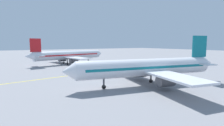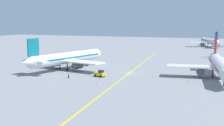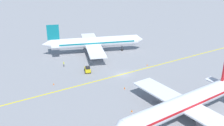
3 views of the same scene
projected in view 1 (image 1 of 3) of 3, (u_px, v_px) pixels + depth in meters
The scene contains 10 objects.
ground_plane at pixel (99, 72), 54.27m from camera, with size 400.00×400.00×0.00m, color gray.
apron_yellow_centreline at pixel (99, 72), 54.27m from camera, with size 0.40×120.00×0.01m, color yellow.
airplane_at_gate at pixel (149, 68), 36.93m from camera, with size 28.45×35.23×10.60m.
airplane_adjacent_stand at pixel (69, 55), 74.61m from camera, with size 28.47×35.45×10.60m.
baggage_tug_white at pixel (132, 69), 54.17m from camera, with size 3.26×2.29×2.11m.
ground_crew_worker at pixel (161, 70), 51.08m from camera, with size 0.58×0.26×1.68m.
traffic_cone_near_nose at pixel (93, 64), 73.59m from camera, with size 0.32×0.32×0.55m, color orange.
traffic_cone_mid_apron at pixel (72, 75), 46.97m from camera, with size 0.32×0.32×0.55m, color orange.
traffic_cone_by_wingtip at pixel (97, 67), 63.21m from camera, with size 0.32×0.32×0.55m, color orange.
traffic_cone_far_edge at pixel (148, 67), 63.55m from camera, with size 0.32×0.32×0.55m, color orange.
Camera 1 is at (-47.23, 25.69, 8.87)m, focal length 28.00 mm.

